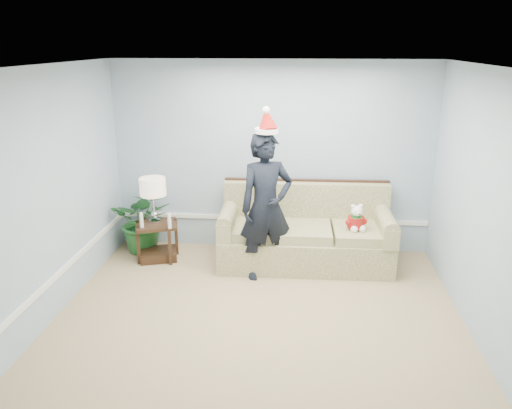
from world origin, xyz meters
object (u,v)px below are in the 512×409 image
object	(u,v)px
side_table	(158,245)
teddy_bear	(356,221)
man	(266,207)
houseplant	(144,220)
table_lamp	(153,189)
sofa	(305,236)

from	to	relation	value
side_table	teddy_bear	distance (m)	2.75
teddy_bear	man	bearing A→B (deg)	177.41
man	teddy_bear	xyz separation A→B (m)	(1.16, 0.29, -0.25)
side_table	man	world-z (taller)	man
man	houseplant	bearing A→B (deg)	135.58
table_lamp	teddy_bear	distance (m)	2.76
houseplant	teddy_bear	bearing A→B (deg)	-6.81
side_table	teddy_bear	world-z (taller)	teddy_bear
sofa	table_lamp	size ratio (longest dim) A/B	3.68
table_lamp	man	bearing A→B (deg)	-15.21
side_table	man	xyz separation A→B (m)	(1.54, -0.38, 0.74)
man	teddy_bear	bearing A→B (deg)	-10.40
sofa	man	size ratio (longest dim) A/B	1.23
houseplant	sofa	bearing A→B (deg)	-3.98
side_table	man	bearing A→B (deg)	-13.74
table_lamp	man	size ratio (longest dim) A/B	0.34
side_table	man	size ratio (longest dim) A/B	0.35
teddy_bear	sofa	bearing A→B (deg)	146.61
sofa	houseplant	distance (m)	2.32
teddy_bear	houseplant	bearing A→B (deg)	156.29
table_lamp	teddy_bear	xyz separation A→B (m)	(2.74, -0.13, -0.32)
teddy_bear	table_lamp	bearing A→B (deg)	160.29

